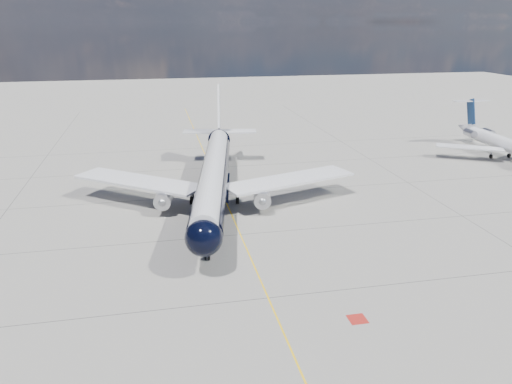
# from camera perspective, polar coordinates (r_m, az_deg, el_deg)

# --- Properties ---
(ground) EXTENTS (320.00, 320.00, 0.00)m
(ground) POSITION_cam_1_polar(r_m,az_deg,el_deg) (79.31, -4.32, 0.83)
(ground) COLOR gray
(ground) RESTS_ON ground
(taxiway_centerline) EXTENTS (0.16, 160.00, 0.01)m
(taxiway_centerline) POSITION_cam_1_polar(r_m,az_deg,el_deg) (74.61, -3.81, -0.33)
(taxiway_centerline) COLOR yellow
(taxiway_centerline) RESTS_ON ground
(red_marking) EXTENTS (1.60, 1.60, 0.01)m
(red_marking) POSITION_cam_1_polar(r_m,az_deg,el_deg) (45.57, 11.51, -14.05)
(red_marking) COLOR maroon
(red_marking) RESTS_ON ground
(main_airliner) EXTENTS (40.11, 49.33, 14.31)m
(main_airliner) POSITION_cam_1_polar(r_m,az_deg,el_deg) (69.99, -4.82, 2.16)
(main_airliner) COLOR black
(main_airliner) RESTS_ON ground
(regional_jet) EXTENTS (24.93, 28.61, 9.70)m
(regional_jet) POSITION_cam_1_polar(r_m,az_deg,el_deg) (105.63, 26.03, 5.25)
(regional_jet) COLOR silver
(regional_jet) RESTS_ON ground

